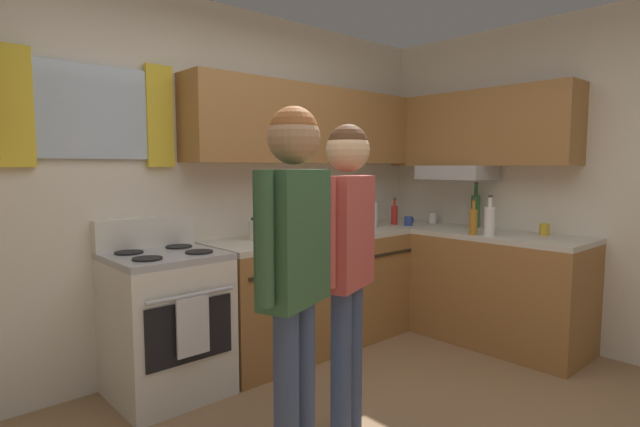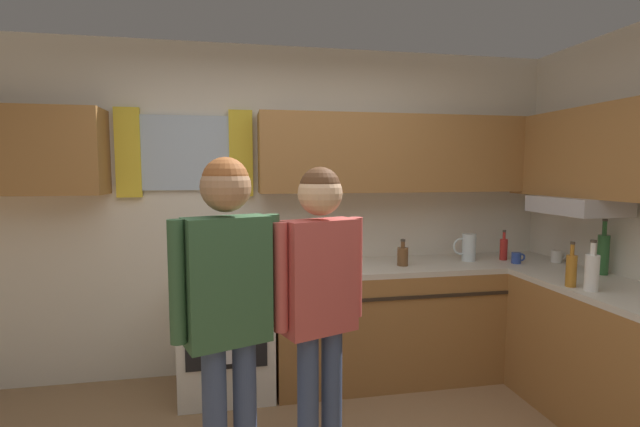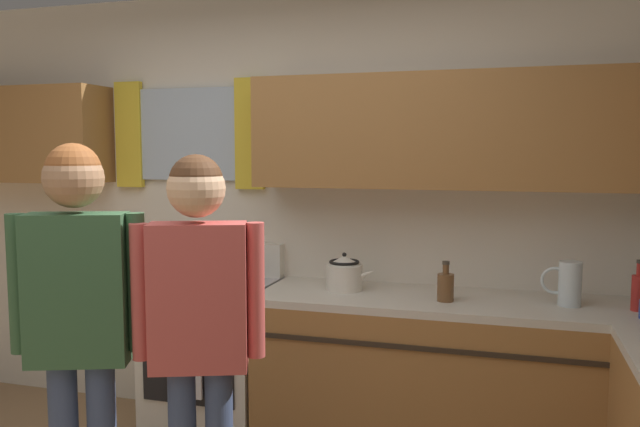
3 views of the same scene
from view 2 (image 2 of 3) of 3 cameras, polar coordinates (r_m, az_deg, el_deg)
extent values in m
cube|color=silver|center=(3.67, -5.74, 0.31)|extent=(4.60, 0.10, 2.60)
cube|color=silver|center=(3.59, -16.71, 7.38)|extent=(0.65, 0.03, 0.56)
cube|color=yellow|center=(3.64, -23.25, 7.13)|extent=(0.18, 0.04, 0.66)
cube|color=yellow|center=(3.56, -10.03, 7.54)|extent=(0.18, 0.04, 0.66)
cube|color=#9E6B38|center=(3.72, -33.84, 6.61)|extent=(1.08, 0.32, 0.60)
cube|color=#9E6B38|center=(3.70, 11.54, 7.43)|extent=(2.44, 0.32, 0.60)
cube|color=#9E6B38|center=(3.60, 32.57, 6.56)|extent=(0.32, 1.62, 0.62)
cube|color=#B7B7BC|center=(3.68, 29.89, 0.88)|extent=(0.40, 0.60, 0.12)
cube|color=#9E6B38|center=(3.78, 12.72, -13.16)|extent=(2.34, 0.62, 0.86)
cube|color=beige|center=(3.66, 12.87, -6.47)|extent=(2.34, 0.62, 0.04)
cube|color=#9E6B38|center=(3.47, 33.28, -15.62)|extent=(0.62, 1.32, 0.86)
cube|color=beige|center=(3.35, 33.69, -8.38)|extent=(0.62, 1.32, 0.04)
cube|color=#2D2319|center=(3.42, 14.95, -10.12)|extent=(2.22, 0.01, 0.02)
cube|color=silver|center=(3.49, -11.70, -14.72)|extent=(0.66, 0.62, 0.86)
cube|color=black|center=(3.18, -11.81, -15.83)|extent=(0.54, 0.01, 0.36)
cylinder|color=#ADADB2|center=(3.08, -11.90, -12.18)|extent=(0.54, 0.02, 0.02)
cube|color=#ADADB2|center=(3.36, -11.85, -7.50)|extent=(0.66, 0.62, 0.04)
cube|color=silver|center=(3.60, -11.80, -4.68)|extent=(0.66, 0.08, 0.20)
cylinder|color=black|center=(3.23, -14.85, -7.64)|extent=(0.17, 0.17, 0.01)
cylinder|color=black|center=(3.22, -8.95, -7.56)|extent=(0.17, 0.17, 0.01)
cylinder|color=black|center=(3.50, -14.53, -6.64)|extent=(0.17, 0.17, 0.01)
cylinder|color=black|center=(3.49, -9.09, -6.55)|extent=(0.17, 0.17, 0.01)
cube|color=silver|center=(3.13, -11.83, -15.38)|extent=(0.20, 0.02, 0.34)
cylinder|color=red|center=(3.97, 22.35, -4.27)|extent=(0.06, 0.06, 0.17)
cylinder|color=red|center=(3.95, 22.41, -2.62)|extent=(0.02, 0.02, 0.06)
cylinder|color=#3F382D|center=(3.95, 22.43, -2.08)|extent=(0.03, 0.03, 0.02)
cylinder|color=brown|center=(3.51, 10.48, -5.43)|extent=(0.08, 0.08, 0.14)
cylinder|color=brown|center=(3.49, 10.51, -3.90)|extent=(0.03, 0.03, 0.05)
cylinder|color=#3F382D|center=(3.49, 10.52, -3.38)|extent=(0.04, 0.04, 0.02)
cylinder|color=#2D6633|center=(3.73, 32.36, -4.46)|extent=(0.08, 0.08, 0.28)
cylinder|color=#2D6633|center=(3.70, 32.51, -1.58)|extent=(0.03, 0.03, 0.10)
cylinder|color=#3F382D|center=(3.70, 32.55, -0.70)|extent=(0.03, 0.03, 0.02)
cylinder|color=#B27223|center=(3.25, 29.35, -6.40)|extent=(0.06, 0.06, 0.20)
cylinder|color=#B27223|center=(3.22, 29.46, -4.04)|extent=(0.02, 0.02, 0.07)
cylinder|color=#3F382D|center=(3.22, 29.50, -3.29)|extent=(0.03, 0.03, 0.02)
cylinder|color=white|center=(3.20, 31.32, -6.49)|extent=(0.08, 0.08, 0.22)
cylinder|color=white|center=(3.17, 31.45, -3.85)|extent=(0.03, 0.03, 0.08)
cylinder|color=#3F382D|center=(3.16, 31.49, -3.02)|extent=(0.03, 0.03, 0.02)
cylinder|color=white|center=(4.05, 27.88, -4.85)|extent=(0.08, 0.08, 0.09)
torus|color=white|center=(4.08, 28.46, -4.74)|extent=(0.07, 0.01, 0.07)
cylinder|color=#2D479E|center=(3.87, 23.71, -5.21)|extent=(0.07, 0.07, 0.08)
torus|color=#2D479E|center=(3.89, 24.30, -5.10)|extent=(0.06, 0.01, 0.06)
cylinder|color=silver|center=(3.46, 1.13, -5.51)|extent=(0.20, 0.20, 0.14)
cone|color=silver|center=(3.44, 1.13, -3.95)|extent=(0.18, 0.18, 0.05)
sphere|color=black|center=(3.43, 1.13, -3.46)|extent=(0.02, 0.02, 0.02)
cone|color=silver|center=(3.48, 3.23, -4.97)|extent=(0.09, 0.04, 0.07)
torus|color=black|center=(3.44, 1.13, -4.12)|extent=(0.17, 0.17, 0.02)
cylinder|color=silver|center=(3.82, 18.43, -4.11)|extent=(0.11, 0.11, 0.22)
torus|color=silver|center=(3.79, 17.52, -4.00)|extent=(0.14, 0.02, 0.14)
cylinder|color=#38476B|center=(2.40, -9.50, -24.92)|extent=(0.11, 0.11, 0.83)
cube|color=#335938|center=(2.11, -11.69, -8.39)|extent=(0.41, 0.28, 0.59)
cylinder|color=#335938|center=(2.18, -6.06, -7.18)|extent=(0.07, 0.07, 0.54)
cylinder|color=#335938|center=(2.04, -17.76, -8.31)|extent=(0.07, 0.07, 0.54)
sphere|color=#A87A56|center=(2.05, -11.92, 3.34)|extent=(0.23, 0.23, 0.23)
sphere|color=brown|center=(2.05, -11.94, 4.14)|extent=(0.21, 0.21, 0.21)
cylinder|color=#38476B|center=(2.56, 1.50, -23.08)|extent=(0.11, 0.11, 0.81)
cylinder|color=#38476B|center=(2.49, -1.54, -23.90)|extent=(0.11, 0.11, 0.81)
cube|color=#BF4C47|center=(2.27, 0.00, -8.01)|extent=(0.40, 0.28, 0.57)
cylinder|color=#BF4C47|center=(2.39, 4.57, -6.81)|extent=(0.07, 0.07, 0.53)
cylinder|color=#BF4C47|center=(2.16, -5.05, -8.10)|extent=(0.07, 0.07, 0.53)
sphere|color=#DBAD84|center=(2.21, 0.00, 2.60)|extent=(0.22, 0.22, 0.22)
sphere|color=#4C2D19|center=(2.21, 0.00, 3.32)|extent=(0.21, 0.21, 0.21)
camera|label=1|loc=(1.45, -83.35, -6.98)|focal=27.57mm
camera|label=3|loc=(1.55, 79.54, 2.17)|focal=35.68mm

